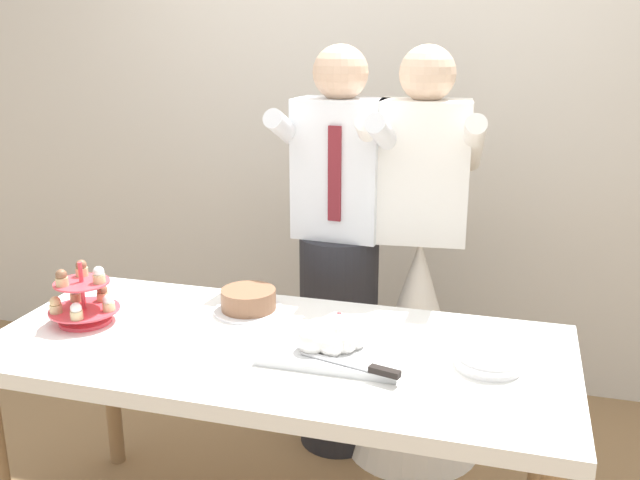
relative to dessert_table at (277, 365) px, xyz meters
The scene contains 8 objects.
rear_wall 1.66m from the dessert_table, 90.00° to the left, with size 5.20×0.10×2.90m, color beige.
dessert_table is the anchor object (origin of this frame).
cupcake_stand 0.68m from the dessert_table, behind, with size 0.23×0.23×0.21m.
main_cake_tray 0.22m from the dessert_table, ahead, with size 0.43×0.33×0.13m.
plate_stack 0.65m from the dessert_table, ahead, with size 0.20×0.20×0.04m.
round_cake 0.30m from the dessert_table, 129.10° to the left, with size 0.24×0.24×0.08m.
person_groom 0.73m from the dessert_table, 89.06° to the left, with size 0.49×0.52×1.66m.
person_bride 0.84m from the dessert_table, 66.57° to the left, with size 0.56×0.56×1.66m.
Camera 1 is at (0.68, -1.89, 1.71)m, focal length 39.61 mm.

